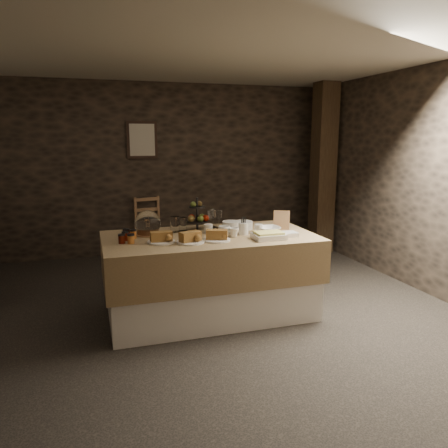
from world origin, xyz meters
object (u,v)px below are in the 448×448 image
object	(u,v)px
fruit_stand	(198,217)
timber_column	(323,169)
chair	(150,230)
buffet_table	(210,269)

from	to	relation	value
fruit_stand	timber_column	bearing A→B (deg)	33.91
chair	fruit_stand	world-z (taller)	fruit_stand
buffet_table	fruit_stand	bearing A→B (deg)	98.36
chair	timber_column	world-z (taller)	timber_column
chair	fruit_stand	bearing A→B (deg)	-93.95
timber_column	fruit_stand	size ratio (longest dim) A/B	7.57
buffet_table	chair	bearing A→B (deg)	96.02
buffet_table	chair	size ratio (longest dim) A/B	3.01
timber_column	fruit_stand	bearing A→B (deg)	-146.09
chair	fruit_stand	distance (m)	2.25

